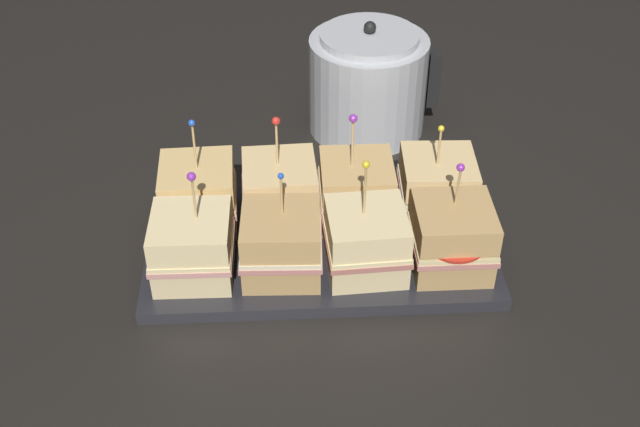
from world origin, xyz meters
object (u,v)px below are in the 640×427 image
Objects in this scene: sandwich_front_far_right at (452,238)px; sandwich_back_far_right at (437,188)px; serving_platter at (320,246)px; kettle_steel at (368,83)px; sandwich_front_center_right at (366,241)px; sandwich_front_center_left at (281,244)px; sandwich_back_center_right at (356,190)px; sandwich_back_far_left at (198,195)px; sandwich_back_center_left at (280,192)px; sandwich_front_far_left at (192,246)px.

sandwich_front_far_right is 0.11m from sandwich_back_far_right.
kettle_steel is (0.10, 0.32, 0.08)m from serving_platter.
sandwich_front_center_right reaches higher than serving_platter.
sandwich_front_center_right is 0.16m from sandwich_back_far_right.
sandwich_front_center_left is 0.70× the size of kettle_steel.
kettle_steel reaches higher than sandwich_front_center_left.
sandwich_front_center_right is at bearing -44.36° from serving_platter.
sandwich_front_center_right reaches higher than sandwich_front_center_left.
sandwich_back_center_right is 1.09× the size of sandwich_back_far_right.
sandwich_back_far_left is (-0.34, 0.11, -0.00)m from sandwich_front_far_right.
sandwich_back_far_left is at bearing 179.93° from sandwich_back_center_left.
kettle_steel is (0.04, 0.27, 0.02)m from sandwich_back_center_right.
sandwich_back_center_left is at bearing -119.27° from kettle_steel.
sandwich_front_center_right is at bearing -135.58° from sandwich_back_far_right.
sandwich_back_far_left is at bearing 153.86° from sandwich_front_center_right.
sandwich_back_far_left is 0.77× the size of kettle_steel.
sandwich_back_far_left is (-0.22, 0.11, 0.00)m from sandwich_front_center_right.
kettle_steel is at bearing 80.93° from sandwich_back_center_right.
sandwich_back_far_right is (0.34, -0.00, -0.00)m from sandwich_back_far_left.
sandwich_back_center_left reaches higher than sandwich_front_far_right.
sandwich_back_far_right is at bearing -75.14° from kettle_steel.
sandwich_front_center_right is 1.01× the size of sandwich_back_center_right.
sandwich_back_far_right is at bearing 17.67° from sandwich_front_far_left.
sandwich_front_far_left is 0.46m from kettle_steel.
sandwich_back_far_right reaches higher than serving_platter.
sandwich_front_center_left is 0.98× the size of sandwich_back_far_right.
sandwich_back_far_left is 0.11m from sandwich_back_center_left.
sandwich_back_far_right is (0.22, 0.11, 0.00)m from sandwich_front_center_left.
sandwich_front_center_left is 0.89× the size of sandwich_front_center_right.
sandwich_back_center_left is at bearing 90.11° from sandwich_front_center_left.
sandwich_back_center_left is 1.07× the size of sandwich_back_far_right.
sandwich_front_far_right is at bearing -18.64° from serving_platter.
serving_platter is at bearing 45.80° from sandwich_front_center_left.
sandwich_back_center_right is (0.22, 0.11, 0.00)m from sandwich_front_far_left.
sandwich_front_center_right is (0.23, -0.00, -0.00)m from sandwich_front_far_left.
sandwich_front_center_left is at bearing 179.33° from sandwich_front_far_right.
kettle_steel reaches higher than sandwich_back_far_right.
sandwich_front_center_right reaches higher than sandwich_front_far_left.
sandwich_front_center_left is 0.16m from sandwich_back_far_left.
serving_platter is 0.18m from sandwich_back_far_left.
sandwich_back_far_left is at bearing 162.05° from serving_platter.
serving_platter is 2.83× the size of sandwich_back_center_right.
sandwich_front_center_right is 1.09× the size of sandwich_front_far_right.
serving_platter is 0.10m from sandwich_front_center_right.
sandwich_front_center_left is 0.22m from sandwich_front_far_right.
sandwich_front_far_left reaches higher than sandwich_back_far_right.
sandwich_back_far_right is (0.22, -0.00, -0.00)m from sandwich_back_center_left.
sandwich_back_center_left is 0.11m from sandwich_back_center_right.
sandwich_front_far_right is at bearing -26.52° from sandwich_back_center_left.
sandwich_front_center_right is at bearing 179.38° from sandwich_front_far_right.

